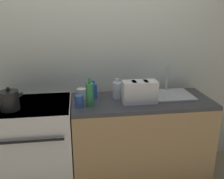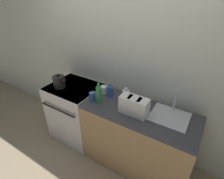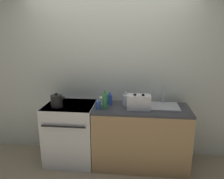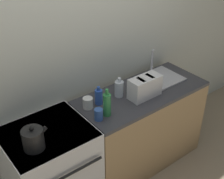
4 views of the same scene
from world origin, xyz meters
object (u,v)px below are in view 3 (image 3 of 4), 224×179
stove (71,132)px  toaster (139,102)px  bottle_blue (110,99)px  kettle (57,101)px  cup_white (102,101)px  bottle_clear (126,100)px  bottle_green (105,101)px  cup_blue (98,105)px

stove → toaster: bearing=-5.4°
stove → bottle_blue: bearing=7.1°
kettle → cup_white: (0.62, 0.19, -0.03)m
bottle_blue → bottle_clear: bearing=-3.1°
bottle_green → bottle_clear: size_ratio=1.34×
toaster → cup_blue: toaster is taller
stove → toaster: toaster is taller
toaster → cup_blue: 0.56m
stove → cup_white: 0.68m
kettle → cup_blue: bearing=-1.1°
stove → cup_blue: (0.44, -0.12, 0.49)m
bottle_clear → kettle: bearing=-169.9°
toaster → bottle_clear: toaster is taller
kettle → cup_white: kettle is taller
cup_white → cup_blue: 0.20m
cup_white → bottle_green: bearing=-70.2°
toaster → cup_white: 0.56m
kettle → bottle_clear: bearing=10.1°
bottle_blue → cup_white: 0.12m
stove → toaster: (1.00, -0.09, 0.54)m
toaster → bottle_green: size_ratio=1.21×
bottle_green → bottle_clear: bearing=32.5°
toaster → kettle: bearing=-179.1°
stove → bottle_clear: bottle_clear is taller
bottle_blue → bottle_clear: 0.23m
bottle_clear → stove: bearing=-175.7°
stove → cup_white: bearing=9.7°
bottle_green → bottle_clear: bottle_green is taller
cup_blue → cup_white: bearing=82.4°
stove → bottle_blue: size_ratio=4.99×
stove → bottle_blue: 0.78m
stove → bottle_clear: 0.97m
stove → bottle_green: bottle_green is taller
bottle_green → cup_blue: (-0.10, -0.01, -0.06)m
bottle_blue → bottle_green: bearing=-103.7°
stove → kettle: kettle is taller
bottle_green → cup_blue: bearing=-175.0°
stove → kettle: size_ratio=4.35×
bottle_clear → cup_blue: (-0.37, -0.18, -0.03)m
bottle_clear → cup_white: size_ratio=1.91×
cup_blue → toaster: bearing=2.9°
bottle_green → cup_blue: 0.11m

